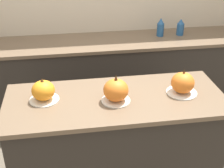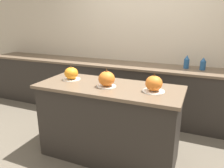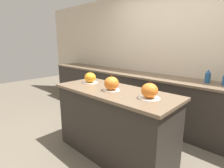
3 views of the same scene
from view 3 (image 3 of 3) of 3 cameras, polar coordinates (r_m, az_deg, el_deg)
ground_plane at (r=2.60m, az=0.56°, el=-21.78°), size 12.00×12.00×0.00m
wall_back at (r=3.46m, az=18.70°, el=8.51°), size 8.00×0.06×2.50m
kitchen_island at (r=2.37m, az=0.59°, el=-12.63°), size 1.66×0.68×0.92m
back_counter at (r=3.32m, az=15.28°, el=-5.48°), size 6.00×0.60×0.91m
pumpkin_cake_left at (r=2.60m, az=-7.14°, el=1.99°), size 0.22×0.22×0.18m
pumpkin_cake_center at (r=2.16m, az=-0.19°, el=0.10°), size 0.21×0.21×0.22m
pumpkin_cake_right at (r=1.89m, az=12.13°, el=-2.29°), size 0.23×0.23×0.20m
bottle_tall at (r=3.00m, az=28.81°, el=2.21°), size 0.08×0.08×0.20m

